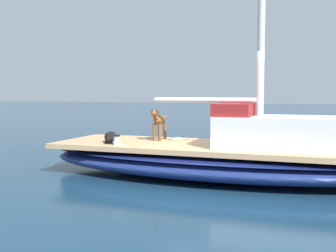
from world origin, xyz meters
TOP-DOWN VIEW (x-y plane):
  - ground_plane at (0.00, 0.00)m, footprint 120.00×120.00m
  - sailboat_main at (0.00, 0.00)m, footprint 2.75×7.31m
  - cabin_house at (-0.04, 1.12)m, footprint 1.47×2.26m
  - dog_brown at (-0.33, -1.35)m, footprint 0.94×0.26m
  - dog_black at (0.39, -2.16)m, footprint 0.90×0.49m
  - deck_winch at (0.78, -1.80)m, footprint 0.16×0.16m
  - coiled_rope at (-0.53, -1.01)m, footprint 0.32×0.32m

SIDE VIEW (x-z plane):
  - ground_plane at x=0.00m, z-range 0.00..0.00m
  - sailboat_main at x=0.00m, z-range 0.01..0.67m
  - coiled_rope at x=-0.53m, z-range 0.66..0.70m
  - deck_winch at x=0.78m, z-range 0.65..0.86m
  - dog_black at x=0.39m, z-range 0.66..0.88m
  - cabin_house at x=-0.04m, z-range 0.59..1.43m
  - dog_brown at x=-0.33m, z-range 0.73..1.43m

